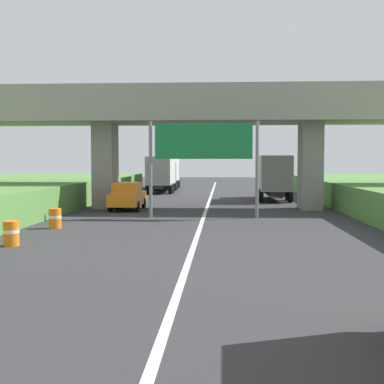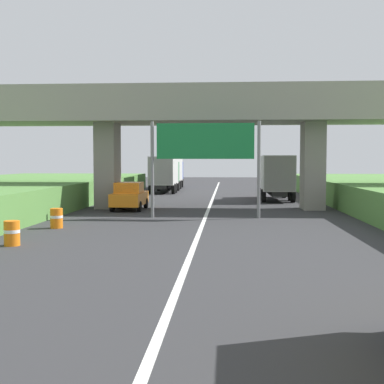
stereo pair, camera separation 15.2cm
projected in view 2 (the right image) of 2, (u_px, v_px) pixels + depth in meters
The scene contains 9 objects.
lane_centre_stripe at pixel (204, 221), 26.59m from camera, with size 0.20×96.63×0.01m, color white.
overpass_bridge at pixel (209, 118), 33.30m from camera, with size 40.00×4.80×7.65m.
overhead_highway_sign at pixel (205, 147), 28.01m from camera, with size 5.88×0.18×5.15m.
truck_green at pixel (165, 172), 50.66m from camera, with size 2.44×7.30×3.44m.
truck_red at pixel (276, 175), 40.76m from camera, with size 2.44×7.30×3.44m.
truck_blue at pixel (171, 171), 57.92m from camera, with size 2.44×7.30×3.44m.
car_orange at pixel (129, 196), 32.69m from camera, with size 1.86×4.10×1.72m.
construction_barrel_3 at pixel (12, 233), 18.87m from camera, with size 0.57×0.57×0.90m.
construction_barrel_4 at pixel (56, 218), 23.79m from camera, with size 0.57×0.57×0.90m.
Camera 2 is at (1.19, 1.88, 3.04)m, focal length 49.25 mm.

